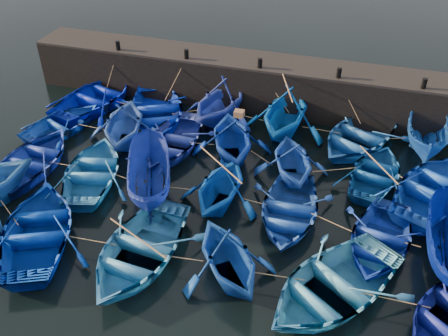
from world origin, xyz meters
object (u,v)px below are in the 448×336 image
(boat_0, at_px, (96,97))
(boat_8, at_px, (172,140))
(wooden_crate, at_px, (239,114))
(boat_13, at_px, (33,159))

(boat_0, relative_size, boat_8, 1.11)
(boat_0, bearing_deg, wooden_crate, 178.06)
(boat_0, xyz_separation_m, boat_13, (0.09, -6.11, -0.06))
(boat_0, bearing_deg, boat_8, 167.95)
(boat_13, bearing_deg, boat_8, -147.84)
(boat_8, relative_size, boat_13, 1.00)
(boat_13, xyz_separation_m, wooden_crate, (8.71, 3.49, 1.91))
(boat_0, height_order, boat_13, boat_0)
(boat_8, relative_size, wooden_crate, 11.63)
(boat_8, bearing_deg, boat_13, -146.62)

